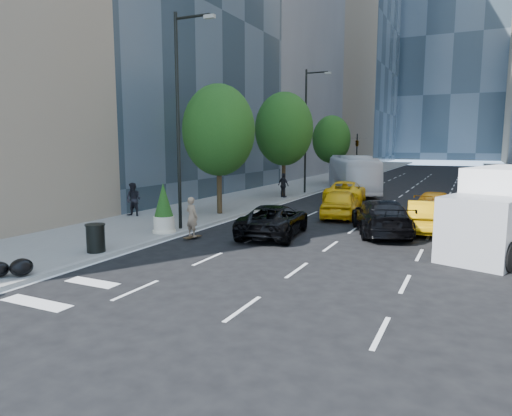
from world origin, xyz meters
The scene contains 24 objects.
ground centered at (0.00, 0.00, 0.00)m, with size 160.00×160.00×0.00m, color black.
sidewalk_left centered at (-9.00, 30.00, 0.07)m, with size 6.00×120.00×0.15m, color slate.
tower_left_mid centered at (-22.00, 42.00, 22.50)m, with size 20.00×24.00×45.00m, color slate.
tower_left_end centered at (-22.00, 92.00, 30.00)m, with size 20.00×28.00×60.00m, color #293641.
lamp_near centered at (-6.32, 4.00, 5.81)m, with size 2.13×0.22×10.00m.
lamp_far centered at (-6.32, 22.00, 5.81)m, with size 2.13×0.22×10.00m.
tree_near centered at (-7.20, 9.00, 4.97)m, with size 4.20×4.20×7.46m.
tree_mid centered at (-7.20, 19.00, 5.32)m, with size 4.50×4.50×7.99m.
tree_far centered at (-7.20, 32.00, 4.62)m, with size 3.90×3.90×6.92m.
traffic_signal centered at (-6.40, 40.00, 4.23)m, with size 2.48×0.53×5.20m.
skateboarder centered at (-4.97, 2.71, 0.89)m, with size 0.65×0.43×1.78m, color #876E54.
black_sedan_lincoln centered at (-2.00, 5.00, 0.73)m, with size 2.41×5.23×1.45m, color black.
black_sedan_mercedes centered at (2.38, 7.56, 0.81)m, with size 2.28×5.61×1.63m, color black.
taxi_a centered at (-0.63, 11.50, 0.83)m, with size 1.95×4.84×1.65m, color #EBB00C.
taxi_b centered at (4.20, 9.00, 0.77)m, with size 1.62×4.65×1.53m, color #DB9B0B.
taxi_c centered at (-2.00, 18.00, 0.79)m, with size 2.61×5.65×1.57m, color yellow.
taxi_d centered at (4.20, 15.50, 0.67)m, with size 1.87×4.60×1.33m, color #FFA30D.
city_bus centered at (-3.20, 24.83, 1.61)m, with size 2.71×11.57×3.22m, color white.
box_truck centered at (7.30, 6.03, 1.68)m, with size 4.59×7.31×3.30m.
pedestrian_a centered at (-11.04, 5.99, 1.10)m, with size 0.92×0.72×1.89m, color black.
pedestrian_b centered at (-6.80, 18.00, 1.08)m, with size 1.09×0.45×1.85m, color black.
trash_can centered at (-6.60, -1.40, 0.66)m, with size 0.68×0.68×1.03m, color black.
planter_shrub centered at (-6.60, 2.84, 1.24)m, with size 0.96×0.96×2.29m.
garbage_bags centered at (-6.55, -4.93, 0.41)m, with size 1.11×1.07×0.55m.
Camera 1 is at (6.17, -14.05, 4.25)m, focal length 32.00 mm.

